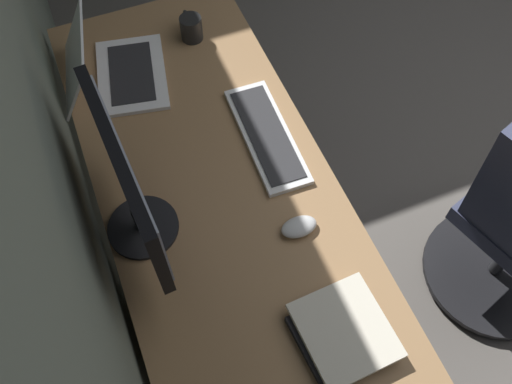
% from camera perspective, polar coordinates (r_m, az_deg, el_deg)
% --- Properties ---
extents(wall_back, '(5.07, 0.10, 2.60)m').
position_cam_1_polar(wall_back, '(1.04, -24.15, 1.58)').
color(wall_back, slate).
rests_on(wall_back, ground).
extents(desk, '(2.08, 0.68, 0.73)m').
position_cam_1_polar(desk, '(1.58, -1.69, -5.97)').
color(desk, '#936D47').
rests_on(desk, ground).
extents(drawer_pedestal, '(0.40, 0.51, 0.69)m').
position_cam_1_polar(drawer_pedestal, '(1.83, -0.91, -13.47)').
color(drawer_pedestal, '#936D47').
rests_on(drawer_pedestal, ground).
extents(monitor_primary, '(0.52, 0.20, 0.40)m').
position_cam_1_polar(monitor_primary, '(1.37, -13.25, 0.78)').
color(monitor_primary, black).
rests_on(monitor_primary, desk).
extents(laptop_leftmost, '(0.39, 0.39, 0.21)m').
position_cam_1_polar(laptop_leftmost, '(1.89, -15.11, 12.38)').
color(laptop_leftmost, white).
rests_on(laptop_leftmost, desk).
extents(keyboard_main, '(0.42, 0.15, 0.02)m').
position_cam_1_polar(keyboard_main, '(1.70, 1.14, 5.96)').
color(keyboard_main, silver).
rests_on(keyboard_main, desk).
extents(mouse_spare, '(0.06, 0.10, 0.03)m').
position_cam_1_polar(mouse_spare, '(1.52, 4.53, -3.65)').
color(mouse_spare, silver).
rests_on(mouse_spare, desk).
extents(book_stack_near, '(0.24, 0.23, 0.05)m').
position_cam_1_polar(book_stack_near, '(1.42, 9.06, -14.28)').
color(book_stack_near, black).
rests_on(book_stack_near, desk).
extents(coffee_mug, '(0.12, 0.08, 0.09)m').
position_cam_1_polar(coffee_mug, '(1.99, -6.82, 16.74)').
color(coffee_mug, black).
rests_on(coffee_mug, desk).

